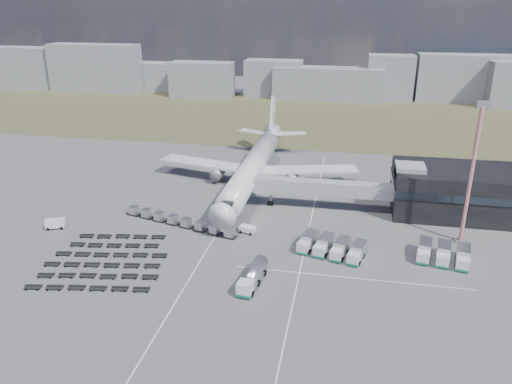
# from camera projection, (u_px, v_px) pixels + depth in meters

# --- Properties ---
(ground) EXTENTS (420.00, 420.00, 0.00)m
(ground) POSITION_uv_depth(u_px,v_px,m) (221.00, 243.00, 95.92)
(ground) COLOR #565659
(ground) RESTS_ON ground
(grass_strip) EXTENTS (420.00, 90.00, 0.01)m
(grass_strip) POSITION_uv_depth(u_px,v_px,m) (292.00, 117.00, 196.40)
(grass_strip) COLOR #48452B
(grass_strip) RESTS_ON ground
(lane_markings) EXTENTS (47.12, 110.00, 0.01)m
(lane_markings) POSITION_uv_depth(u_px,v_px,m) (274.00, 241.00, 96.93)
(lane_markings) COLOR silver
(lane_markings) RESTS_ON ground
(terminal) EXTENTS (30.40, 16.40, 11.00)m
(terminal) POSITION_uv_depth(u_px,v_px,m) (463.00, 191.00, 107.43)
(terminal) COLOR black
(terminal) RESTS_ON ground
(jet_bridge) EXTENTS (30.30, 3.80, 7.05)m
(jet_bridge) POSITION_uv_depth(u_px,v_px,m) (314.00, 187.00, 109.91)
(jet_bridge) COLOR #939399
(jet_bridge) RESTS_ON ground
(airliner) EXTENTS (51.59, 64.53, 17.62)m
(airliner) POSITION_uv_depth(u_px,v_px,m) (254.00, 165.00, 123.55)
(airliner) COLOR silver
(airliner) RESTS_ON ground
(skyline) EXTENTS (319.64, 23.90, 22.70)m
(skyline) POSITION_uv_depth(u_px,v_px,m) (311.00, 77.00, 229.14)
(skyline) COLOR gray
(skyline) RESTS_ON ground
(fuel_tanker) EXTENTS (3.66, 9.91, 3.13)m
(fuel_tanker) POSITION_uv_depth(u_px,v_px,m) (253.00, 276.00, 81.78)
(fuel_tanker) COLOR silver
(fuel_tanker) RESTS_ON ground
(pushback_tug) EXTENTS (3.50, 2.52, 1.43)m
(pushback_tug) POSITION_uv_depth(u_px,v_px,m) (247.00, 230.00, 99.98)
(pushback_tug) COLOR silver
(pushback_tug) RESTS_ON ground
(utility_van) EXTENTS (4.10, 2.95, 2.04)m
(utility_van) POSITION_uv_depth(u_px,v_px,m) (55.00, 224.00, 101.74)
(utility_van) COLOR silver
(utility_van) RESTS_ON ground
(catering_truck) EXTENTS (2.84, 6.37, 2.88)m
(catering_truck) POSITION_uv_depth(u_px,v_px,m) (253.00, 185.00, 121.71)
(catering_truck) COLOR silver
(catering_truck) RESTS_ON ground
(service_trucks_near) EXTENTS (12.98, 9.33, 2.60)m
(service_trucks_near) POSITION_uv_depth(u_px,v_px,m) (332.00, 247.00, 91.58)
(service_trucks_near) COLOR silver
(service_trucks_near) RESTS_ON ground
(service_trucks_far) EXTENTS (9.87, 8.15, 2.68)m
(service_trucks_far) POSITION_uv_depth(u_px,v_px,m) (443.00, 254.00, 89.09)
(service_trucks_far) COLOR silver
(service_trucks_far) RESTS_ON ground
(uld_row) EXTENTS (26.14, 9.14, 1.81)m
(uld_row) POSITION_uv_depth(u_px,v_px,m) (179.00, 221.00, 102.89)
(uld_row) COLOR black
(uld_row) RESTS_ON ground
(baggage_dollies) EXTENTS (23.15, 22.96, 0.64)m
(baggage_dollies) POSITION_uv_depth(u_px,v_px,m) (104.00, 260.00, 89.12)
(baggage_dollies) COLOR black
(baggage_dollies) RESTS_ON ground
(floodlight_mast) EXTENTS (2.61, 2.11, 27.37)m
(floodlight_mast) POSITION_uv_depth(u_px,v_px,m) (471.00, 175.00, 91.67)
(floodlight_mast) COLOR red
(floodlight_mast) RESTS_ON ground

